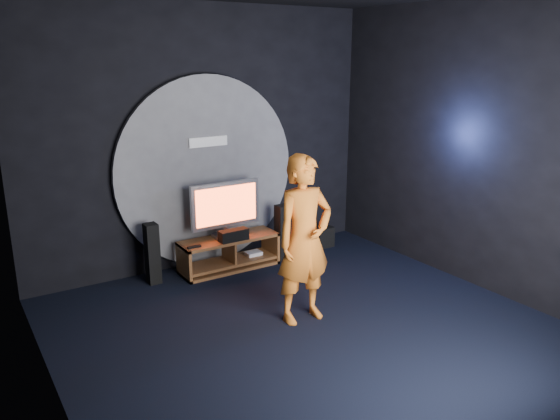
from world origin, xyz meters
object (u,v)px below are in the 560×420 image
at_px(tv, 226,207).
at_px(tower_speaker_left, 152,254).
at_px(player, 304,240).
at_px(media_console, 230,255).
at_px(subwoofer, 322,236).
at_px(tower_speaker_right, 282,232).

bearing_deg(tv, tower_speaker_left, 178.41).
xyz_separation_m(tv, player, (0.02, -1.82, 0.06)).
xyz_separation_m(media_console, tower_speaker_left, (-1.05, 0.10, 0.20)).
xyz_separation_m(subwoofer, player, (-1.61, -1.82, 0.77)).
xyz_separation_m(tv, subwoofer, (1.63, -0.00, -0.71)).
height_order(tower_speaker_right, player, player).
relative_size(tower_speaker_left, tower_speaker_right, 1.00).
distance_m(media_console, player, 1.90).
relative_size(media_console, player, 0.74).
bearing_deg(media_console, tower_speaker_right, -4.53).
bearing_deg(player, subwoofer, 48.52).
bearing_deg(tv, tower_speaker_right, -9.13).
distance_m(tower_speaker_left, player, 2.20).
bearing_deg(tower_speaker_left, tower_speaker_right, -4.92).
bearing_deg(subwoofer, tower_speaker_left, 179.30).
distance_m(media_console, tower_speaker_left, 1.07).
bearing_deg(tower_speaker_left, tv, -1.59).
bearing_deg(tower_speaker_left, media_console, -5.23).
distance_m(tower_speaker_right, subwoofer, 0.86).
height_order(media_console, subwoofer, media_console).
relative_size(tv, tower_speaker_left, 1.26).
bearing_deg(tower_speaker_right, tv, 170.87).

